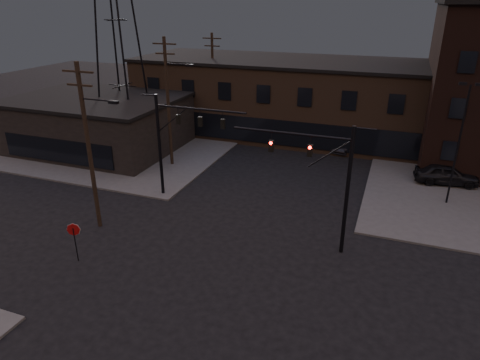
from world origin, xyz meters
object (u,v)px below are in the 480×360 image
stop_sign (74,234)px  traffic_signal_near (329,175)px  parked_car_lot_a (447,174)px  car_crossing (345,143)px  parked_car_lot_b (445,161)px  traffic_signal_far (174,136)px

stop_sign → traffic_signal_near: bearing=25.9°
parked_car_lot_a → car_crossing: parked_car_lot_a is taller
traffic_signal_near → car_crossing: 20.03m
traffic_signal_near → car_crossing: bearing=94.0°
traffic_signal_near → stop_sign: (-13.36, -6.49, -3.09)m
traffic_signal_near → stop_sign: 15.17m
parked_car_lot_b → car_crossing: 9.52m
parked_car_lot_a → parked_car_lot_b: parked_car_lot_a is taller
traffic_signal_near → parked_car_lot_b: size_ratio=1.93×
car_crossing → stop_sign: bearing=-106.1°
traffic_signal_near → parked_car_lot_a: (7.76, 13.40, -3.93)m
traffic_signal_far → stop_sign: bearing=-97.3°
parked_car_lot_b → stop_sign: bearing=144.3°
parked_car_lot_a → stop_sign: bearing=126.6°
stop_sign → car_crossing: (12.00, 26.03, -1.08)m
traffic_signal_far → traffic_signal_near: bearing=-16.2°
parked_car_lot_a → parked_car_lot_b: size_ratio=1.21×
traffic_signal_near → stop_sign: traffic_signal_near is taller
stop_sign → parked_car_lot_b: bearing=48.5°
traffic_signal_near → traffic_signal_far: size_ratio=1.00×
car_crossing → parked_car_lot_a: bearing=-25.4°
parked_car_lot_b → traffic_signal_far: bearing=131.0°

